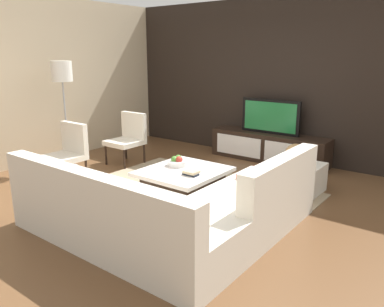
{
  "coord_description": "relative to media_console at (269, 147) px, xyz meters",
  "views": [
    {
      "loc": [
        2.9,
        -3.65,
        1.87
      ],
      "look_at": [
        -0.22,
        0.44,
        0.51
      ],
      "focal_mm": 35.79,
      "sensor_mm": 36.0,
      "label": 1
    }
  ],
  "objects": [
    {
      "name": "ground_plane",
      "position": [
        0.0,
        -2.4,
        -0.25
      ],
      "size": [
        14.0,
        14.0,
        0.0
      ],
      "primitive_type": "plane",
      "color": "brown"
    },
    {
      "name": "feature_wall_back",
      "position": [
        0.0,
        0.3,
        1.15
      ],
      "size": [
        6.4,
        0.12,
        2.8
      ],
      "primitive_type": "cube",
      "color": "black",
      "rests_on": "ground"
    },
    {
      "name": "side_wall_left",
      "position": [
        -3.2,
        -2.2,
        1.15
      ],
      "size": [
        0.12,
        5.2,
        2.8
      ],
      "primitive_type": "cube",
      "color": "beige",
      "rests_on": "ground"
    },
    {
      "name": "area_rug",
      "position": [
        -0.1,
        -2.4,
        -0.24
      ],
      "size": [
        3.11,
        2.71,
        0.01
      ],
      "primitive_type": "cube",
      "color": "tan",
      "rests_on": "ground"
    },
    {
      "name": "media_console",
      "position": [
        0.0,
        0.0,
        0.0
      ],
      "size": [
        2.11,
        0.48,
        0.5
      ],
      "color": "black",
      "rests_on": "ground"
    },
    {
      "name": "television",
      "position": [
        0.0,
        0.0,
        0.55
      ],
      "size": [
        1.07,
        0.06,
        0.6
      ],
      "color": "black",
      "rests_on": "media_console"
    },
    {
      "name": "sectional_couch",
      "position": [
        0.53,
        -3.28,
        0.04
      ],
      "size": [
        2.51,
        2.37,
        0.84
      ],
      "color": "silver",
      "rests_on": "ground"
    },
    {
      "name": "coffee_table",
      "position": [
        -0.1,
        -2.3,
        -0.05
      ],
      "size": [
        0.98,
        1.06,
        0.38
      ],
      "color": "black",
      "rests_on": "ground"
    },
    {
      "name": "accent_chair_near",
      "position": [
        -1.88,
        -2.81,
        0.24
      ],
      "size": [
        0.54,
        0.53,
        0.87
      ],
      "rotation": [
        0.0,
        0.0,
        0.09
      ],
      "color": "black",
      "rests_on": "ground"
    },
    {
      "name": "floor_lamp",
      "position": [
        -2.47,
        -2.39,
        1.23
      ],
      "size": [
        0.32,
        0.32,
        1.75
      ],
      "color": "#A5A5AA",
      "rests_on": "ground"
    },
    {
      "name": "ottoman",
      "position": [
        0.99,
        -1.23,
        -0.05
      ],
      "size": [
        0.7,
        0.7,
        0.4
      ],
      "primitive_type": "cube",
      "color": "silver",
      "rests_on": "ground"
    },
    {
      "name": "fruit_bowl",
      "position": [
        -0.28,
        -2.2,
        0.18
      ],
      "size": [
        0.28,
        0.28,
        0.14
      ],
      "color": "silver",
      "rests_on": "coffee_table"
    },
    {
      "name": "accent_chair_far",
      "position": [
        -1.89,
        -1.57,
        0.24
      ],
      "size": [
        0.54,
        0.55,
        0.87
      ],
      "rotation": [
        0.0,
        0.0,
        0.04
      ],
      "color": "black",
      "rests_on": "ground"
    },
    {
      "name": "decorative_ball",
      "position": [
        0.99,
        -1.23,
        0.29
      ],
      "size": [
        0.28,
        0.28,
        0.28
      ],
      "primitive_type": "sphere",
      "color": "#AD8451",
      "rests_on": "ottoman"
    },
    {
      "name": "book_stack",
      "position": [
        0.12,
        -2.42,
        0.16
      ],
      "size": [
        0.2,
        0.15,
        0.06
      ],
      "color": "#1E232D",
      "rests_on": "coffee_table"
    }
  ]
}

